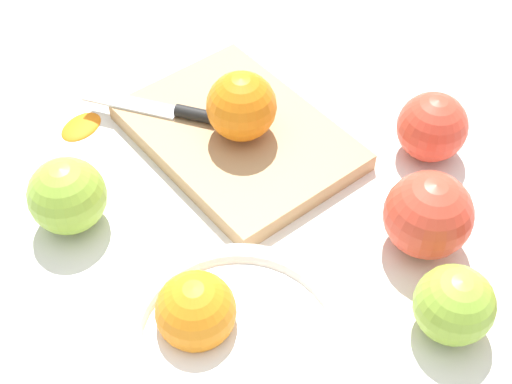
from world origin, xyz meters
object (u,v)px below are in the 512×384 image
object	(u,v)px
cutting_board	(238,136)
knife	(167,110)
bowl	(234,349)
orange_on_board	(242,106)
apple_back_right	(67,196)
apple_front_center	(432,127)
apple_front_left_2	(454,305)
apple_front_left_3	(428,215)

from	to	relation	value
cutting_board	knife	xyz separation A→B (m)	(0.06, 0.06, 0.02)
bowl	orange_on_board	world-z (taller)	bowl
orange_on_board	apple_back_right	world-z (taller)	orange_on_board
orange_on_board	apple_front_center	world-z (taller)	orange_on_board
knife	apple_front_left_2	bearing A→B (deg)	-159.76
orange_on_board	apple_front_left_2	xyz separation A→B (m)	(-0.28, -0.07, -0.02)
orange_on_board	apple_back_right	bearing A→B (deg)	96.76
apple_front_left_2	bowl	bearing A→B (deg)	77.21
apple_front_center	apple_front_left_2	bearing A→B (deg)	149.84
cutting_board	apple_front_left_2	world-z (taller)	apple_front_left_2
cutting_board	apple_front_left_2	xyz separation A→B (m)	(-0.29, -0.07, 0.02)
bowl	apple_front_left_3	xyz separation A→B (m)	(0.04, -0.22, 0.00)
apple_back_right	apple_front_left_2	bearing A→B (deg)	-134.75
cutting_board	apple_back_right	bearing A→B (deg)	98.59
apple_front_center	apple_back_right	xyz separation A→B (m)	(0.07, 0.37, 0.00)
apple_back_right	bowl	bearing A→B (deg)	-160.76
orange_on_board	bowl	bearing A→B (deg)	153.62
orange_on_board	apple_front_center	distance (m)	0.20
knife	apple_back_right	size ratio (longest dim) A/B	1.65
knife	bowl	bearing A→B (deg)	169.14
bowl	apple_front_left_2	xyz separation A→B (m)	(-0.04, -0.19, -0.00)
bowl	cutting_board	world-z (taller)	bowl
apple_back_right	knife	bearing A→B (deg)	-57.15
cutting_board	knife	bearing A→B (deg)	45.65
bowl	apple_front_left_3	world-z (taller)	bowl
apple_front_center	apple_front_left_3	world-z (taller)	apple_front_left_3
orange_on_board	apple_back_right	xyz separation A→B (m)	(-0.02, 0.19, -0.02)
knife	apple_back_right	bearing A→B (deg)	122.85
cutting_board	apple_front_left_3	world-z (taller)	apple_front_left_3
apple_front_center	apple_back_right	size ratio (longest dim) A/B	0.98
knife	apple_front_center	distance (m)	0.28
bowl	apple_back_right	size ratio (longest dim) A/B	2.52
bowl	orange_on_board	distance (m)	0.27
apple_front_left_2	apple_front_left_3	world-z (taller)	apple_front_left_3
bowl	apple_front_center	xyz separation A→B (m)	(0.14, -0.29, -0.00)
apple_back_right	apple_front_left_3	xyz separation A→B (m)	(-0.17, -0.29, 0.00)
cutting_board	knife	distance (m)	0.08
apple_front_left_2	apple_back_right	size ratio (longest dim) A/B	0.92
orange_on_board	apple_front_left_3	bearing A→B (deg)	-152.95
orange_on_board	knife	distance (m)	0.09
apple_back_right	orange_on_board	bearing A→B (deg)	-83.24
orange_on_board	apple_back_right	size ratio (longest dim) A/B	0.98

